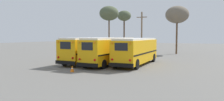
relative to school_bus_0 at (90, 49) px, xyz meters
The scene contains 9 objects.
ground_plane 3.39m from the school_bus_0, ahead, with size 160.00×160.00×0.00m, color #66635E.
school_bus_0 is the anchor object (origin of this frame).
school_bus_1 2.92m from the school_bus_0, ahead, with size 2.63×10.43×3.10m.
school_bus_2 5.86m from the school_bus_0, ahead, with size 2.66×9.92×3.05m.
utility_pole 12.84m from the school_bus_0, 77.26° to the left, with size 1.80×0.26×7.35m.
bare_tree_0 22.12m from the school_bus_0, 100.39° to the left, with size 2.97×2.97×8.79m.
bare_tree_1 20.34m from the school_bus_0, 66.88° to the left, with size 4.19×4.19×8.76m.
bare_tree_2 16.43m from the school_bus_0, 106.87° to the left, with size 3.70×3.70×9.02m.
traffic_cone 7.14m from the school_bus_0, 72.94° to the right, with size 0.36×0.36×0.60m.
Camera 1 is at (10.89, -22.89, 3.32)m, focal length 35.00 mm.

